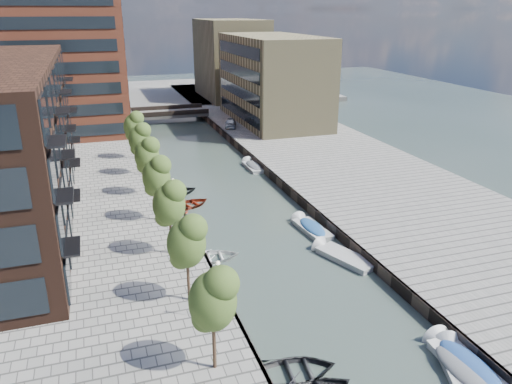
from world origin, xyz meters
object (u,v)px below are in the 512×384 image
tree_0 (213,297)px  sloop_4 (177,194)px  motorboat_0 (463,363)px  motorboat_4 (253,166)px  tree_1 (186,240)px  sloop_1 (295,375)px  tree_2 (169,202)px  sloop_3 (213,260)px  motorboat_2 (339,256)px  bridge (170,113)px  tree_6 (134,125)px  motorboat_3 (310,228)px  tree_4 (147,154)px  tree_5 (139,138)px  car (231,123)px  tree_3 (156,175)px  sloop_2 (190,206)px  motorboat_1 (461,368)px

tree_0 → sloop_4: bearing=84.0°
motorboat_0 → motorboat_4: motorboat_0 is taller
sloop_4 → tree_1: bearing=158.5°
tree_0 → sloop_1: (4.31, -0.87, -5.31)m
tree_2 → sloop_3: bearing=-4.5°
tree_0 → motorboat_2: (13.07, 10.93, -5.20)m
bridge → motorboat_2: bearing=-85.4°
tree_6 → motorboat_3: 28.96m
bridge → tree_4: size_ratio=2.18×
tree_5 → motorboat_2: 27.88m
tree_5 → motorboat_2: tree_5 is taller
motorboat_0 → motorboat_2: size_ratio=0.99×
tree_1 → tree_6: bearing=90.0°
motorboat_0 → motorboat_3: size_ratio=1.09×
tree_2 → motorboat_2: tree_2 is taller
tree_2 → tree_5: bearing=90.0°
tree_6 → tree_0: bearing=-90.0°
tree_6 → motorboat_0: tree_6 is taller
tree_4 → motorboat_0: bearing=-66.5°
tree_5 → motorboat_3: tree_5 is taller
bridge → sloop_1: 69.01m
tree_0 → sloop_4: (3.10, 29.73, -5.31)m
motorboat_3 → car: 38.67m
tree_2 → tree_3: bearing=90.0°
tree_0 → tree_3: (0.00, 21.00, 0.00)m
sloop_3 → tree_2: bearing=88.1°
tree_6 → car: size_ratio=1.41×
tree_5 → car: 26.13m
tree_2 → sloop_3: (3.18, -0.25, -5.31)m
tree_4 → sloop_4: bearing=29.1°
tree_2 → sloop_3: size_ratio=1.35×
bridge → tree_4: 41.08m
tree_3 → motorboat_4: size_ratio=1.19×
tree_2 → sloop_2: (3.69, 11.77, -5.31)m
motorboat_1 → motorboat_3: 20.15m
bridge → car: 15.02m
motorboat_0 → motorboat_2: motorboat_0 is taller
tree_0 → tree_6: size_ratio=1.00×
tree_5 → sloop_1: tree_5 is taller
sloop_4 → motorboat_2: motorboat_2 is taller
tree_2 → sloop_1: size_ratio=1.25×
sloop_4 → motorboat_0: 34.55m
sloop_3 → bridge: bearing=-3.0°
tree_1 → sloop_4: 23.54m
bridge → tree_5: tree_5 is taller
tree_5 → motorboat_4: bearing=5.5°
tree_1 → sloop_4: size_ratio=1.32×
motorboat_4 → tree_6: bearing=157.8°
sloop_4 → tree_3: bearing=146.7°
sloop_1 → motorboat_3: (8.70, 17.51, 0.21)m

